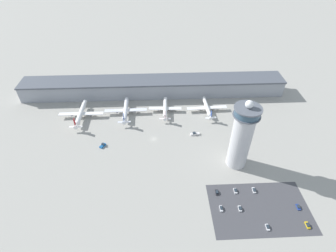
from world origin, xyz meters
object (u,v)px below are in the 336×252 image
object	(u,v)px
car_maroon_suv	(254,190)
car_red_hatchback	(268,227)
car_yellow_taxi	(235,191)
airplane_gate_charlie	(165,108)
car_black_suv	(217,192)
control_tower	(242,136)
service_truck_catering	(195,134)
car_blue_compact	(221,208)
service_truck_fuel	(103,146)
airplane_gate_delta	(207,108)
car_white_wagon	(240,209)
airplane_gate_alpha	(81,114)
airplane_gate_bravo	(126,110)
car_silver_sedan	(308,225)
car_grey_coupe	(298,207)

from	to	relation	value
car_maroon_suv	car_red_hatchback	distance (m)	27.13
car_maroon_suv	car_yellow_taxi	world-z (taller)	car_maroon_suv
airplane_gate_charlie	car_black_suv	distance (m)	99.82
control_tower	car_black_suv	xyz separation A→B (m)	(-19.35, -26.80, -26.72)
service_truck_catering	car_blue_compact	distance (m)	73.39
airplane_gate_charlie	service_truck_fuel	size ratio (longest dim) A/B	5.57
service_truck_catering	airplane_gate_delta	bearing A→B (deg)	64.78
car_yellow_taxi	car_black_suv	distance (m)	12.93
airplane_gate_delta	car_white_wagon	size ratio (longest dim) A/B	9.01
control_tower	car_red_hatchback	bearing A→B (deg)	-82.88
service_truck_catering	car_black_suv	size ratio (longest dim) A/B	1.86
airplane_gate_alpha	airplane_gate_delta	size ratio (longest dim) A/B	1.06
airplane_gate_delta	car_blue_compact	world-z (taller)	airplane_gate_delta
airplane_gate_bravo	car_maroon_suv	distance (m)	132.01
car_blue_compact	car_red_hatchback	bearing A→B (deg)	-28.69
airplane_gate_alpha	car_white_wagon	bearing A→B (deg)	-39.81
car_white_wagon	car_blue_compact	bearing A→B (deg)	177.16
airplane_gate_charlie	car_silver_sedan	distance (m)	146.51
airplane_gate_bravo	car_grey_coupe	size ratio (longest dim) A/B	8.93
car_grey_coupe	car_red_hatchback	bearing A→B (deg)	-152.24
car_silver_sedan	car_yellow_taxi	size ratio (longest dim) A/B	1.09
car_maroon_suv	car_white_wagon	distance (m)	19.09
car_silver_sedan	car_yellow_taxi	bearing A→B (deg)	144.43
car_maroon_suv	car_yellow_taxi	size ratio (longest dim) A/B	1.08
car_grey_coupe	car_red_hatchback	size ratio (longest dim) A/B	1.02
airplane_gate_bravo	airplane_gate_delta	distance (m)	77.02
airplane_gate_charlie	car_red_hatchback	world-z (taller)	airplane_gate_charlie
airplane_gate_charlie	car_maroon_suv	bearing A→B (deg)	-58.47
airplane_gate_delta	car_yellow_taxi	xyz separation A→B (m)	(4.84, -92.94, -3.54)
car_red_hatchback	car_white_wagon	bearing A→B (deg)	135.14
airplane_gate_charlie	car_blue_compact	world-z (taller)	airplane_gate_charlie
airplane_gate_alpha	car_yellow_taxi	bearing A→B (deg)	-35.67
car_maroon_suv	airplane_gate_alpha	bearing A→B (deg)	146.95
control_tower	airplane_gate_delta	xyz separation A→B (m)	(-11.29, 66.90, -23.19)
car_maroon_suv	car_red_hatchback	xyz separation A→B (m)	(0.20, -27.13, -0.05)
car_grey_coupe	car_silver_sedan	xyz separation A→B (m)	(0.25, -12.77, 0.06)
airplane_gate_delta	service_truck_fuel	distance (m)	102.57
service_truck_catering	car_grey_coupe	xyz separation A→B (m)	(58.19, -74.05, -0.37)
car_black_suv	airplane_gate_delta	bearing A→B (deg)	85.08
airplane_gate_charlie	car_black_suv	size ratio (longest dim) A/B	7.86
car_white_wagon	car_red_hatchback	distance (m)	19.04
service_truck_fuel	car_maroon_suv	distance (m)	120.62
car_white_wagon	car_yellow_taxi	xyz separation A→B (m)	(0.40, 13.87, -0.05)
control_tower	car_blue_compact	size ratio (longest dim) A/B	13.10
car_yellow_taxi	car_grey_coupe	bearing A→B (deg)	-20.86
service_truck_fuel	car_black_suv	size ratio (longest dim) A/B	1.41
service_truck_catering	car_maroon_suv	xyz separation A→B (m)	(33.40, -59.87, -0.29)
airplane_gate_alpha	car_black_suv	distance (m)	141.19
airplane_gate_delta	car_maroon_suv	xyz separation A→B (m)	(17.75, -93.11, -3.50)
airplane_gate_delta	car_maroon_suv	bearing A→B (deg)	-79.21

